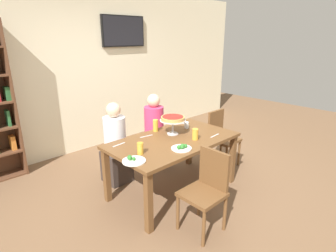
{
  "coord_description": "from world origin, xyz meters",
  "views": [
    {
      "loc": [
        -2.26,
        -2.26,
        1.98
      ],
      "look_at": [
        0.0,
        0.1,
        0.89
      ],
      "focal_mm": 28.95,
      "sensor_mm": 36.0,
      "label": 1
    }
  ],
  "objects_px": {
    "dining_table": "(173,146)",
    "deep_dish_pizza_stand": "(173,119)",
    "television": "(124,31)",
    "beer_glass_amber_spare": "(140,148)",
    "beer_glass_amber_tall": "(195,134)",
    "salad_plate_far_diner": "(133,160)",
    "cutlery_knife_far": "(119,145)",
    "chair_near_left": "(207,187)",
    "cutlery_fork_near": "(181,124)",
    "diner_far_left": "(116,149)",
    "cutlery_knife_near": "(215,136)",
    "salad_plate_near_diner": "(182,148)",
    "chair_head_east": "(221,135)",
    "cutlery_fork_far": "(146,136)",
    "water_glass_clear_near": "(187,125)",
    "beer_glass_amber_short": "(156,125)",
    "diner_far_right": "(154,135)"
  },
  "relations": [
    {
      "from": "dining_table",
      "to": "deep_dish_pizza_stand",
      "type": "xyz_separation_m",
      "value": [
        0.12,
        0.14,
        0.29
      ]
    },
    {
      "from": "television",
      "to": "beer_glass_amber_spare",
      "type": "height_order",
      "value": "television"
    },
    {
      "from": "deep_dish_pizza_stand",
      "to": "television",
      "type": "bearing_deg",
      "value": 71.34
    },
    {
      "from": "beer_glass_amber_tall",
      "to": "television",
      "type": "bearing_deg",
      "value": 75.4
    },
    {
      "from": "salad_plate_far_diner",
      "to": "beer_glass_amber_spare",
      "type": "distance_m",
      "value": 0.21
    },
    {
      "from": "beer_glass_amber_spare",
      "to": "cutlery_knife_far",
      "type": "relative_size",
      "value": 0.73
    },
    {
      "from": "chair_near_left",
      "to": "cutlery_fork_near",
      "type": "relative_size",
      "value": 4.83
    },
    {
      "from": "chair_near_left",
      "to": "diner_far_left",
      "type": "bearing_deg",
      "value": 4.93
    },
    {
      "from": "cutlery_knife_near",
      "to": "cutlery_knife_far",
      "type": "height_order",
      "value": "same"
    },
    {
      "from": "salad_plate_near_diner",
      "to": "cutlery_fork_near",
      "type": "distance_m",
      "value": 0.95
    },
    {
      "from": "chair_head_east",
      "to": "salad_plate_far_diner",
      "type": "distance_m",
      "value": 1.91
    },
    {
      "from": "chair_near_left",
      "to": "cutlery_fork_far",
      "type": "distance_m",
      "value": 1.1
    },
    {
      "from": "diner_far_left",
      "to": "beer_glass_amber_tall",
      "type": "xyz_separation_m",
      "value": [
        0.58,
        -0.94,
        0.32
      ]
    },
    {
      "from": "deep_dish_pizza_stand",
      "to": "beer_glass_amber_tall",
      "type": "relative_size",
      "value": 2.42
    },
    {
      "from": "chair_head_east",
      "to": "beer_glass_amber_tall",
      "type": "height_order",
      "value": "beer_glass_amber_tall"
    },
    {
      "from": "beer_glass_amber_tall",
      "to": "water_glass_clear_near",
      "type": "bearing_deg",
      "value": 56.44
    },
    {
      "from": "dining_table",
      "to": "cutlery_fork_near",
      "type": "relative_size",
      "value": 9.07
    },
    {
      "from": "cutlery_knife_near",
      "to": "cutlery_knife_far",
      "type": "bearing_deg",
      "value": 146.79
    },
    {
      "from": "beer_glass_amber_tall",
      "to": "beer_glass_amber_short",
      "type": "relative_size",
      "value": 0.86
    },
    {
      "from": "chair_near_left",
      "to": "beer_glass_amber_spare",
      "type": "relative_size",
      "value": 6.59
    },
    {
      "from": "diner_far_left",
      "to": "beer_glass_amber_tall",
      "type": "height_order",
      "value": "diner_far_left"
    },
    {
      "from": "dining_table",
      "to": "cutlery_fork_far",
      "type": "relative_size",
      "value": 9.07
    },
    {
      "from": "chair_head_east",
      "to": "water_glass_clear_near",
      "type": "bearing_deg",
      "value": -9.45
    },
    {
      "from": "chair_head_east",
      "to": "deep_dish_pizza_stand",
      "type": "bearing_deg",
      "value": -4.31
    },
    {
      "from": "diner_far_left",
      "to": "chair_near_left",
      "type": "bearing_deg",
      "value": 4.93
    },
    {
      "from": "salad_plate_far_diner",
      "to": "beer_glass_amber_tall",
      "type": "xyz_separation_m",
      "value": [
        0.94,
        -0.03,
        0.06
      ]
    },
    {
      "from": "diner_far_left",
      "to": "water_glass_clear_near",
      "type": "xyz_separation_m",
      "value": [
        0.83,
        -0.56,
        0.29
      ]
    },
    {
      "from": "dining_table",
      "to": "chair_near_left",
      "type": "distance_m",
      "value": 0.82
    },
    {
      "from": "salad_plate_far_diner",
      "to": "dining_table",
      "type": "bearing_deg",
      "value": 12.72
    },
    {
      "from": "deep_dish_pizza_stand",
      "to": "cutlery_knife_near",
      "type": "height_order",
      "value": "deep_dish_pizza_stand"
    },
    {
      "from": "chair_head_east",
      "to": "water_glass_clear_near",
      "type": "distance_m",
      "value": 0.76
    },
    {
      "from": "cutlery_fork_near",
      "to": "cutlery_knife_far",
      "type": "bearing_deg",
      "value": 23.72
    },
    {
      "from": "dining_table",
      "to": "water_glass_clear_near",
      "type": "xyz_separation_m",
      "value": [
        0.44,
        0.18,
        0.13
      ]
    },
    {
      "from": "cutlery_fork_near",
      "to": "cutlery_knife_near",
      "type": "bearing_deg",
      "value": 107.3
    },
    {
      "from": "cutlery_knife_near",
      "to": "cutlery_fork_near",
      "type": "bearing_deg",
      "value": 82.1
    },
    {
      "from": "cutlery_knife_near",
      "to": "cutlery_fork_far",
      "type": "distance_m",
      "value": 0.89
    },
    {
      "from": "deep_dish_pizza_stand",
      "to": "cutlery_fork_near",
      "type": "xyz_separation_m",
      "value": [
        0.4,
        0.23,
        -0.2
      ]
    },
    {
      "from": "chair_near_left",
      "to": "salad_plate_far_diner",
      "type": "relative_size",
      "value": 3.53
    },
    {
      "from": "cutlery_fork_far",
      "to": "diner_far_right",
      "type": "bearing_deg",
      "value": -128.28
    },
    {
      "from": "diner_far_right",
      "to": "salad_plate_far_diner",
      "type": "bearing_deg",
      "value": -49.19
    },
    {
      "from": "salad_plate_far_diner",
      "to": "diner_far_right",
      "type": "bearing_deg",
      "value": 40.81
    },
    {
      "from": "cutlery_fork_far",
      "to": "cutlery_knife_far",
      "type": "distance_m",
      "value": 0.42
    },
    {
      "from": "deep_dish_pizza_stand",
      "to": "cutlery_knife_near",
      "type": "distance_m",
      "value": 0.59
    },
    {
      "from": "dining_table",
      "to": "diner_far_right",
      "type": "xyz_separation_m",
      "value": [
        0.36,
        0.79,
        -0.16
      ]
    },
    {
      "from": "dining_table",
      "to": "chair_head_east",
      "type": "xyz_separation_m",
      "value": [
        1.12,
        0.06,
        -0.17
      ]
    },
    {
      "from": "deep_dish_pizza_stand",
      "to": "beer_glass_amber_tall",
      "type": "distance_m",
      "value": 0.37
    },
    {
      "from": "salad_plate_near_diner",
      "to": "cutlery_knife_far",
      "type": "relative_size",
      "value": 1.32
    },
    {
      "from": "deep_dish_pizza_stand",
      "to": "cutlery_fork_far",
      "type": "distance_m",
      "value": 0.41
    },
    {
      "from": "chair_near_left",
      "to": "water_glass_clear_near",
      "type": "distance_m",
      "value": 1.2
    },
    {
      "from": "chair_near_left",
      "to": "cutlery_fork_far",
      "type": "height_order",
      "value": "chair_near_left"
    }
  ]
}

